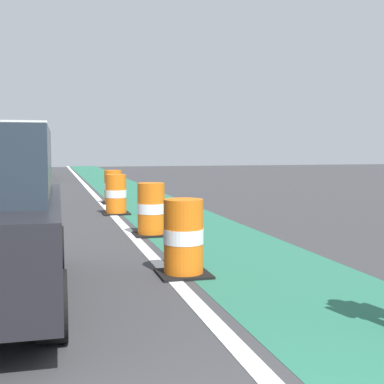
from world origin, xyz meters
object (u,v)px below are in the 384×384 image
traffic_barrel_front (183,238)px  delivery_truck_down_block (25,147)px  traffic_barrel_mid (151,210)px  traffic_barrel_far (113,187)px  traffic_barrel_back (116,195)px

traffic_barrel_front → delivery_truck_down_block: bearing=97.3°
traffic_barrel_front → traffic_barrel_mid: same height
traffic_barrel_far → delivery_truck_down_block: 15.37m
traffic_barrel_mid → delivery_truck_down_block: delivery_truck_down_block is taller
traffic_barrel_back → traffic_barrel_far: bearing=85.1°
traffic_barrel_front → traffic_barrel_far: 10.06m
traffic_barrel_front → traffic_barrel_back: 7.26m
traffic_barrel_back → traffic_barrel_far: size_ratio=1.00×
traffic_barrel_back → delivery_truck_down_block: 18.06m
traffic_barrel_back → traffic_barrel_far: same height
traffic_barrel_back → traffic_barrel_far: (0.24, 2.80, 0.00)m
traffic_barrel_far → delivery_truck_down_block: delivery_truck_down_block is taller
traffic_barrel_back → delivery_truck_down_block: bearing=99.9°
traffic_barrel_mid → traffic_barrel_far: same height
traffic_barrel_front → traffic_barrel_far: same height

